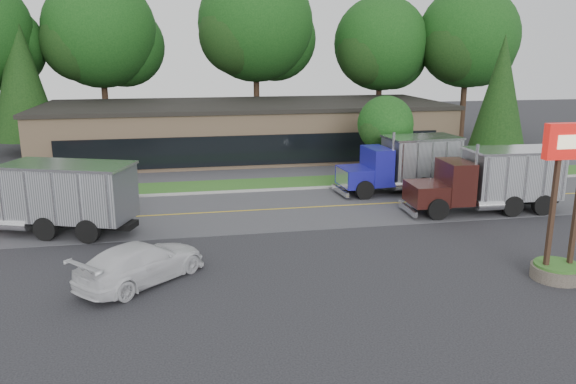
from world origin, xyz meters
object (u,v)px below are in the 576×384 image
dump_truck_red (43,195)px  dump_truck_maroon (492,179)px  bilo_sign (562,228)px  rally_car (141,263)px  dump_truck_blue (406,163)px

dump_truck_red → dump_truck_maroon: size_ratio=1.22×
bilo_sign → rally_car: size_ratio=1.14×
dump_truck_red → dump_truck_maroon: 22.84m
dump_truck_red → dump_truck_blue: 20.43m
dump_truck_red → rally_car: size_ratio=1.96×
rally_car → dump_truck_red: bearing=-8.2°
dump_truck_maroon → dump_truck_blue: bearing=-57.9°
dump_truck_blue → rally_car: size_ratio=1.46×
dump_truck_red → rally_car: 8.62m
bilo_sign → dump_truck_red: size_ratio=0.58×
dump_truck_red → bilo_sign: bearing=175.3°
dump_truck_red → dump_truck_blue: bearing=-147.0°
bilo_sign → dump_truck_maroon: bearing=74.8°
bilo_sign → dump_truck_blue: bilo_sign is taller
dump_truck_blue → dump_truck_red: bearing=7.7°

